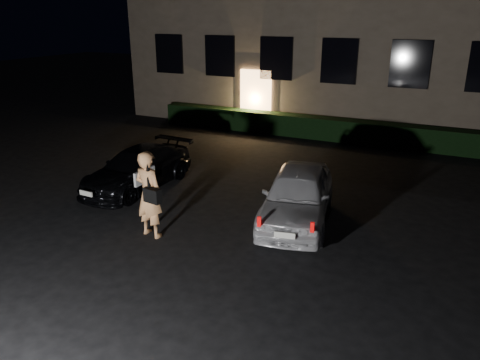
% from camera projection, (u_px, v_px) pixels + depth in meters
% --- Properties ---
extents(ground, '(80.00, 80.00, 0.00)m').
position_uv_depth(ground, '(195.00, 256.00, 9.71)').
color(ground, black).
rests_on(ground, ground).
extents(hedge, '(15.00, 0.70, 0.85)m').
position_uv_depth(hedge, '(332.00, 129.00, 18.47)').
color(hedge, black).
rests_on(hedge, ground).
extents(sedan, '(1.73, 3.97, 1.11)m').
position_uv_depth(sedan, '(138.00, 169.00, 13.35)').
color(sedan, black).
rests_on(sedan, ground).
extents(hatch, '(2.27, 4.06, 1.31)m').
position_uv_depth(hatch, '(297.00, 195.00, 11.17)').
color(hatch, silver).
rests_on(hatch, ground).
extents(man, '(0.83, 0.58, 1.99)m').
position_uv_depth(man, '(149.00, 194.00, 10.28)').
color(man, '#E39C61').
rests_on(man, ground).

